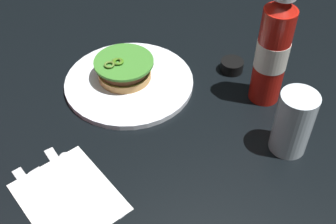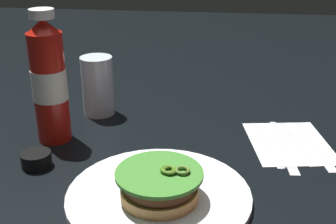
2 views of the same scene
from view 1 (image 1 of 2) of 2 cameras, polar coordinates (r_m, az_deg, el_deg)
ground_plane at (r=0.90m, az=-1.24°, el=-0.09°), size 3.00×3.00×0.00m
dinner_plate at (r=0.97m, az=-5.22°, el=4.00°), size 0.29×0.29×0.01m
burger_sandwich at (r=0.96m, az=-5.89°, el=5.76°), size 0.13×0.13×0.05m
ketchup_bottle at (r=0.88m, az=13.83°, el=7.88°), size 0.07×0.07×0.26m
water_glass at (r=0.82m, az=16.45°, el=-1.41°), size 0.07×0.07×0.13m
condiment_cup at (r=1.01m, az=8.55°, el=6.14°), size 0.05×0.05×0.03m
napkin at (r=0.78m, az=-13.19°, el=-11.03°), size 0.21×0.18×0.00m
spoon_utensil at (r=0.80m, az=-11.64°, el=-8.02°), size 0.19×0.06×0.00m
butter_knife at (r=0.80m, az=-13.13°, el=-9.00°), size 0.22×0.03×0.00m
fork_utensil at (r=0.79m, az=-14.92°, el=-10.54°), size 0.19×0.06×0.00m
steak_knife at (r=0.79m, az=-17.03°, el=-11.18°), size 0.21×0.05×0.00m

